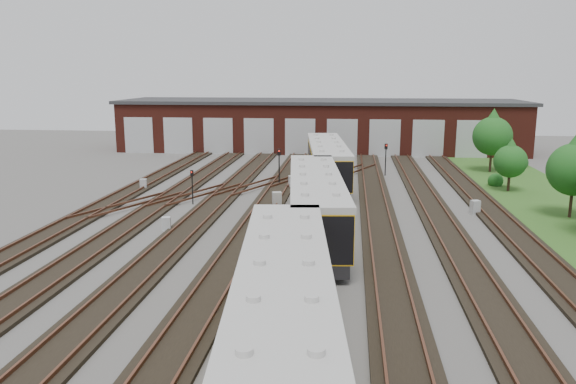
# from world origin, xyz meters

# --- Properties ---
(ground) EXTENTS (120.00, 120.00, 0.00)m
(ground) POSITION_xyz_m (0.00, 0.00, 0.00)
(ground) COLOR #4D4B47
(ground) RESTS_ON ground
(track_network) EXTENTS (30.40, 70.00, 0.33)m
(track_network) POSITION_xyz_m (-0.17, 0.59, 0.11)
(track_network) COLOR black
(track_network) RESTS_ON ground
(maintenance_shed) EXTENTS (51.00, 12.50, 6.35)m
(maintenance_shed) POSITION_xyz_m (-0.01, 39.97, 3.20)
(maintenance_shed) COLOR #521C14
(maintenance_shed) RESTS_ON ground
(grass_verge) EXTENTS (8.00, 55.00, 0.05)m
(grass_verge) POSITION_xyz_m (19.00, 10.00, 0.03)
(grass_verge) COLOR #28521B
(grass_verge) RESTS_ON ground
(metro_train) EXTENTS (4.67, 48.75, 3.42)m
(metro_train) POSITION_xyz_m (2.00, -0.05, 2.08)
(metro_train) COLOR black
(metro_train) RESTS_ON ground
(signal_mast_0) EXTENTS (0.22, 0.21, 2.60)m
(signal_mast_0) POSITION_xyz_m (-7.70, 7.35, 1.67)
(signal_mast_0) COLOR black
(signal_mast_0) RESTS_ON ground
(signal_mast_1) EXTENTS (0.30, 0.28, 3.20)m
(signal_mast_1) POSITION_xyz_m (-2.18, 15.57, 2.07)
(signal_mast_1) COLOR black
(signal_mast_1) RESTS_ON ground
(signal_mast_2) EXTENTS (0.30, 0.29, 3.06)m
(signal_mast_2) POSITION_xyz_m (1.88, 12.65, 1.98)
(signal_mast_2) COLOR black
(signal_mast_2) RESTS_ON ground
(signal_mast_3) EXTENTS (0.30, 0.29, 3.09)m
(signal_mast_3) POSITION_xyz_m (7.40, 21.26, 1.99)
(signal_mast_3) COLOR black
(signal_mast_3) RESTS_ON ground
(relay_cabinet_0) EXTENTS (0.60, 0.53, 0.86)m
(relay_cabinet_0) POSITION_xyz_m (-7.35, 0.13, 0.43)
(relay_cabinet_0) COLOR #ADB0B2
(relay_cabinet_0) RESTS_ON ground
(relay_cabinet_1) EXTENTS (0.63, 0.56, 0.91)m
(relay_cabinet_1) POSITION_xyz_m (-13.38, 12.26, 0.45)
(relay_cabinet_1) COLOR #ADB0B2
(relay_cabinet_1) RESTS_ON ground
(relay_cabinet_2) EXTENTS (0.77, 0.70, 1.09)m
(relay_cabinet_2) POSITION_xyz_m (-1.31, 7.36, 0.54)
(relay_cabinet_2) COLOR #ADB0B2
(relay_cabinet_2) RESTS_ON ground
(relay_cabinet_3) EXTENTS (0.77, 0.70, 1.08)m
(relay_cabinet_3) POSITION_xyz_m (-0.86, 14.20, 0.54)
(relay_cabinet_3) COLOR #ADB0B2
(relay_cabinet_3) RESTS_ON ground
(relay_cabinet_4) EXTENTS (0.72, 0.67, 0.98)m
(relay_cabinet_4) POSITION_xyz_m (12.77, 6.61, 0.49)
(relay_cabinet_4) COLOR #ADB0B2
(relay_cabinet_4) RESTS_ON ground
(tree_0) EXTENTS (3.82, 3.82, 6.32)m
(tree_0) POSITION_xyz_m (17.93, 24.43, 4.06)
(tree_0) COLOR black
(tree_0) RESTS_ON ground
(tree_1) EXTENTS (2.70, 2.70, 4.47)m
(tree_1) POSITION_xyz_m (17.18, 14.83, 2.87)
(tree_1) COLOR black
(tree_1) RESTS_ON ground
(tree_2) EXTENTS (3.56, 3.56, 5.89)m
(tree_2) POSITION_xyz_m (18.95, 6.19, 3.79)
(tree_2) COLOR black
(tree_2) RESTS_ON ground
(bush_1) EXTENTS (1.31, 1.31, 1.31)m
(bush_1) POSITION_xyz_m (16.71, 17.17, 0.65)
(bush_1) COLOR #154915
(bush_1) RESTS_ON ground
(bush_2) EXTENTS (1.32, 1.32, 1.32)m
(bush_2) POSITION_xyz_m (21.98, 27.92, 0.66)
(bush_2) COLOR #154915
(bush_2) RESTS_ON ground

